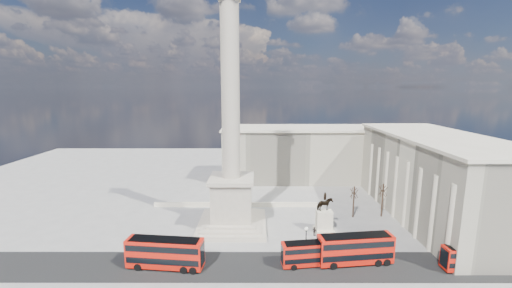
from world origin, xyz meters
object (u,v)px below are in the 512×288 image
Objects in this scene: red_bus_a at (166,253)px; equestrian_statue at (324,218)px; red_bus_d at (475,258)px; victorian_lamp at (306,242)px; red_bus_c at (356,249)px; pedestrian_crossing at (315,231)px; pedestrian_standing at (367,248)px; pedestrian_walking at (297,250)px; nelsons_column at (231,167)px; red_bus_b at (313,253)px.

red_bus_a is 1.53× the size of equestrian_statue.
victorian_lamp reaches higher than red_bus_d.
red_bus_c is 8.23m from victorian_lamp.
red_bus_c reaches higher than pedestrian_crossing.
pedestrian_walking is at bearing -22.16° from pedestrian_standing.
pedestrian_walking is 0.99× the size of pedestrian_standing.
pedestrian_crossing is at bearing -63.98° from pedestrian_standing.
red_bus_a is at bearing -175.55° from victorian_lamp.
red_bus_c reaches higher than red_bus_a.
equestrian_statue is (-21.10, 13.82, 0.73)m from red_bus_d.
victorian_lamp is at bearing -115.57° from equestrian_statue.
victorian_lamp is 11.91m from pedestrian_standing.
red_bus_d is at bearing -21.84° from nelsons_column.
red_bus_c is at bearing 161.63° from pedestrian_crossing.
red_bus_a is 0.99× the size of red_bus_c.
red_bus_a is 49.46m from red_bus_d.
victorian_lamp reaches higher than pedestrian_standing.
nelsons_column is 23.13m from red_bus_b.
victorian_lamp is (22.85, 1.78, 1.04)m from red_bus_a.
victorian_lamp is 0.76× the size of equestrian_statue.
red_bus_a reaches higher than red_bus_d.
pedestrian_walking is at bearing 157.04° from red_bus_c.
red_bus_d is (49.46, -0.55, -0.50)m from red_bus_a.
red_bus_a is 6.62× the size of pedestrian_crossing.
red_bus_a is 34.44m from pedestrian_standing.
red_bus_a is at bearing 67.94° from pedestrian_crossing.
red_bus_b is (23.85, 0.80, -0.48)m from red_bus_a.
nelsons_column reaches higher than red_bus_c.
pedestrian_standing is (3.08, 3.35, -1.72)m from red_bus_c.
red_bus_c is at bearing -3.28° from victorian_lamp.
red_bus_d is at bearing -5.00° from victorian_lamp.
nelsons_column is 6.06× the size of equestrian_statue.
victorian_lamp is (-8.15, 0.47, 1.03)m from red_bus_c.
equestrian_statue is at bearing -91.42° from pedestrian_crossing.
pedestrian_walking is (-9.25, 2.69, -1.72)m from red_bus_c.
red_bus_b is at bearing 122.70° from pedestrian_crossing.
pedestrian_walking is 12.35m from pedestrian_standing.
pedestrian_crossing is (-8.01, 6.44, 0.03)m from pedestrian_standing.
equestrian_statue is at bearing 30.12° from pedestrian_walking.
pedestrian_standing is at bearing 13.66° from red_bus_a.
red_bus_a is 6.85× the size of pedestrian_standing.
red_bus_b reaches higher than red_bus_d.
red_bus_a is (-9.55, -15.45, -10.29)m from nelsons_column.
pedestrian_crossing is at bearing -14.76° from nelsons_column.
red_bus_b is 1.02× the size of red_bus_d.
red_bus_b is at bearing 174.52° from red_bus_d.
red_bus_c is 6.94× the size of pedestrian_walking.
red_bus_c reaches higher than pedestrian_standing.
victorian_lamp reaches higher than red_bus_b.
pedestrian_walking is (-27.71, 4.55, -1.21)m from red_bus_d.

